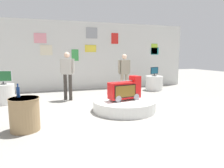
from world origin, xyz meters
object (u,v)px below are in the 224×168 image
Objects in this scene: novelty_firetruck_tv at (125,90)px; tv_on_center_rear at (154,71)px; main_display_pedestal at (124,105)px; tv_on_left_rear at (3,77)px; shopper_browsing_rear at (67,72)px; display_pedestal_left_rear at (4,94)px; display_pedestal_center_rear at (154,83)px; shopper_browsing_near_truck at (124,71)px; side_table_round at (25,114)px; bottle_on_side_table at (18,92)px.

tv_on_center_rear is at bearing 47.87° from novelty_firetruck_tv.
novelty_firetruck_tv is (0.02, -0.00, 0.44)m from main_display_pedestal.
tv_on_left_rear is 2.09m from shopper_browsing_rear.
display_pedestal_left_rear is (-3.53, 1.99, 0.17)m from main_display_pedestal.
display_pedestal_center_rear reaches higher than main_display_pedestal.
tv_on_left_rear is 1.22× the size of tv_on_center_rear.
display_pedestal_left_rear is at bearing 150.59° from main_display_pedestal.
shopper_browsing_near_truck reaches higher than display_pedestal_left_rear.
tv_on_center_rear is at bearing 22.04° from shopper_browsing_near_truck.
novelty_firetruck_tv is 1.28× the size of display_pedestal_center_rear.
side_table_round is at bearing -71.84° from tv_on_left_rear.
shopper_browsing_near_truck is (4.33, 0.12, 0.64)m from display_pedestal_left_rear.
tv_on_center_rear is (2.56, 2.83, 0.29)m from novelty_firetruck_tv.
tv_on_left_rear is 0.34× the size of shopper_browsing_near_truck.
display_pedestal_center_rear is at bearing 47.90° from novelty_firetruck_tv.
main_display_pedestal is 2.34× the size of display_pedestal_center_rear.
tv_on_center_rear is 1.91m from shopper_browsing_near_truck.
tv_on_left_rear is at bearing -172.11° from display_pedestal_center_rear.
side_table_round is at bearing -144.76° from tv_on_center_rear.
novelty_firetruck_tv is 4.08m from tv_on_left_rear.
bottle_on_side_table is (-2.72, -0.72, 0.68)m from main_display_pedestal.
novelty_firetruck_tv is 2.84m from bottle_on_side_table.
tv_on_center_rear is (6.11, 0.84, 0.55)m from display_pedestal_left_rear.
tv_on_left_rear is at bearing 106.66° from bottle_on_side_table.
novelty_firetruck_tv is at bearing -132.13° from tv_on_center_rear.
shopper_browsing_near_truck is (3.41, 2.94, 0.60)m from side_table_round.
main_display_pedestal is 4.05m from display_pedestal_left_rear.
display_pedestal_center_rear is 0.45× the size of shopper_browsing_rear.
novelty_firetruck_tv is at bearing 14.60° from bottle_on_side_table.
tv_on_center_rear reaches higher than bottle_on_side_table.
shopper_browsing_near_truck reaches higher than tv_on_left_rear.
main_display_pedestal is at bearing 170.76° from novelty_firetruck_tv.
main_display_pedestal is 2.56× the size of side_table_round.
display_pedestal_center_rear is at bearing 47.64° from main_display_pedestal.
main_display_pedestal is 4.12m from tv_on_left_rear.
main_display_pedestal is 6.24× the size of bottle_on_side_table.
tv_on_left_rear is 6.16m from tv_on_center_rear.
novelty_firetruck_tv is 3.40× the size of bottle_on_side_table.
novelty_firetruck_tv is 1.39× the size of side_table_round.
tv_on_center_rear is 0.28× the size of shopper_browsing_near_truck.
shopper_browsing_near_truck is 2.26m from shopper_browsing_rear.
shopper_browsing_near_truck is at bearing -157.87° from display_pedestal_center_rear.
shopper_browsing_rear is (-2.25, -0.20, 0.04)m from shopper_browsing_near_truck.
main_display_pedestal is at bearing -132.36° from display_pedestal_center_rear.
tv_on_left_rear reaches higher than main_display_pedestal.
shopper_browsing_near_truck is 0.96× the size of shopper_browsing_rear.
display_pedestal_left_rear is at bearing -172.15° from display_pedestal_center_rear.
side_table_round is (-5.18, -3.66, -0.52)m from tv_on_center_rear.
display_pedestal_left_rear is at bearing 150.69° from novelty_firetruck_tv.
display_pedestal_center_rear is at bearing 35.26° from side_table_round.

